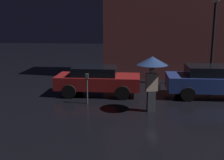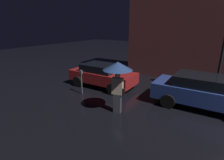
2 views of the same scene
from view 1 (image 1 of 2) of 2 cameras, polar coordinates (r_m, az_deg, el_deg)
The scene contains 6 objects.
building_facade_left at distance 18.22m, azimuth 10.93°, elevation 12.48°, with size 7.56×3.00×7.38m.
parked_car_red at distance 13.41m, azimuth -2.98°, elevation 0.08°, with size 3.96×1.88×1.35m.
parked_car_blue at distance 13.83m, azimuth 20.08°, elevation -0.08°, with size 4.43×2.02×1.45m.
pedestrian_with_umbrella at distance 10.77m, azimuth 8.16°, elevation 2.60°, with size 1.18×1.18×2.17m.
parking_meter at distance 11.92m, azimuth -5.10°, elevation -1.08°, with size 0.12×0.10×1.30m.
street_lamp_near at distance 15.80m, azimuth 20.04°, elevation 10.39°, with size 0.41×0.41×4.78m.
Camera 1 is at (-5.80, -11.64, 3.53)m, focal length 45.00 mm.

